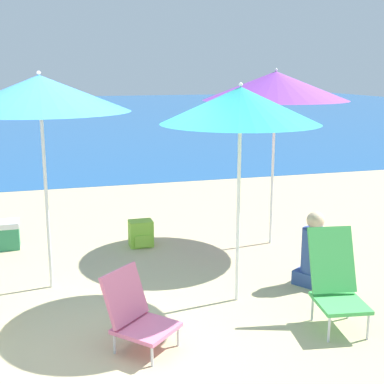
{
  "coord_description": "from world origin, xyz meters",
  "views": [
    {
      "loc": [
        -0.34,
        -4.83,
        2.38
      ],
      "look_at": [
        1.33,
        0.95,
        1.0
      ],
      "focal_mm": 50.0,
      "sensor_mm": 36.0,
      "label": 1
    }
  ],
  "objects_px": {
    "beach_umbrella_blue": "(40,94)",
    "backpack_lime": "(141,234)",
    "beach_chair_pink": "(136,312)",
    "beach_chair_green": "(336,280)",
    "beach_umbrella_teal": "(240,106)",
    "person_seated_near": "(314,254)",
    "cooler_box": "(4,235)",
    "beach_umbrella_purple": "(276,86)"
  },
  "relations": [
    {
      "from": "beach_chair_green",
      "to": "backpack_lime",
      "type": "relative_size",
      "value": 2.49
    },
    {
      "from": "beach_umbrella_teal",
      "to": "person_seated_near",
      "type": "xyz_separation_m",
      "value": [
        0.98,
        0.15,
        -1.68
      ]
    },
    {
      "from": "beach_chair_green",
      "to": "beach_chair_pink",
      "type": "distance_m",
      "value": 1.9
    },
    {
      "from": "beach_umbrella_blue",
      "to": "person_seated_near",
      "type": "relative_size",
      "value": 2.78
    },
    {
      "from": "beach_umbrella_teal",
      "to": "person_seated_near",
      "type": "height_order",
      "value": "beach_umbrella_teal"
    },
    {
      "from": "cooler_box",
      "to": "beach_chair_green",
      "type": "bearing_deg",
      "value": -45.7
    },
    {
      "from": "beach_umbrella_teal",
      "to": "beach_umbrella_blue",
      "type": "bearing_deg",
      "value": 154.27
    },
    {
      "from": "beach_umbrella_purple",
      "to": "beach_chair_green",
      "type": "distance_m",
      "value": 3.0
    },
    {
      "from": "cooler_box",
      "to": "beach_umbrella_teal",
      "type": "bearing_deg",
      "value": -45.2
    },
    {
      "from": "person_seated_near",
      "to": "cooler_box",
      "type": "height_order",
      "value": "person_seated_near"
    },
    {
      "from": "beach_umbrella_blue",
      "to": "backpack_lime",
      "type": "xyz_separation_m",
      "value": [
        1.23,
        1.13,
        -1.96
      ]
    },
    {
      "from": "beach_umbrella_blue",
      "to": "beach_chair_green",
      "type": "relative_size",
      "value": 2.62
    },
    {
      "from": "beach_umbrella_blue",
      "to": "beach_chair_green",
      "type": "height_order",
      "value": "beach_umbrella_blue"
    },
    {
      "from": "beach_umbrella_blue",
      "to": "beach_chair_pink",
      "type": "height_order",
      "value": "beach_umbrella_blue"
    },
    {
      "from": "beach_umbrella_blue",
      "to": "beach_chair_pink",
      "type": "xyz_separation_m",
      "value": [
        0.67,
        -1.57,
        -1.81
      ]
    },
    {
      "from": "beach_chair_pink",
      "to": "person_seated_near",
      "type": "relative_size",
      "value": 0.85
    },
    {
      "from": "beach_umbrella_purple",
      "to": "beach_chair_pink",
      "type": "height_order",
      "value": "beach_umbrella_purple"
    },
    {
      "from": "beach_chair_pink",
      "to": "beach_chair_green",
      "type": "bearing_deg",
      "value": -44.89
    },
    {
      "from": "backpack_lime",
      "to": "cooler_box",
      "type": "bearing_deg",
      "value": 166.45
    },
    {
      "from": "beach_chair_pink",
      "to": "person_seated_near",
      "type": "bearing_deg",
      "value": -21.43
    },
    {
      "from": "beach_umbrella_teal",
      "to": "cooler_box",
      "type": "distance_m",
      "value": 3.93
    },
    {
      "from": "beach_umbrella_teal",
      "to": "beach_chair_pink",
      "type": "bearing_deg",
      "value": -150.71
    },
    {
      "from": "beach_chair_pink",
      "to": "backpack_lime",
      "type": "bearing_deg",
      "value": 36.06
    },
    {
      "from": "beach_umbrella_teal",
      "to": "beach_chair_pink",
      "type": "height_order",
      "value": "beach_umbrella_teal"
    },
    {
      "from": "beach_chair_green",
      "to": "beach_chair_pink",
      "type": "xyz_separation_m",
      "value": [
        -1.9,
        0.09,
        -0.12
      ]
    },
    {
      "from": "beach_umbrella_blue",
      "to": "backpack_lime",
      "type": "bearing_deg",
      "value": 42.34
    },
    {
      "from": "beach_umbrella_purple",
      "to": "cooler_box",
      "type": "relative_size",
      "value": 5.75
    },
    {
      "from": "beach_umbrella_purple",
      "to": "beach_chair_pink",
      "type": "xyz_separation_m",
      "value": [
        -2.33,
        -2.33,
        -1.85
      ]
    },
    {
      "from": "backpack_lime",
      "to": "beach_umbrella_blue",
      "type": "bearing_deg",
      "value": -137.66
    },
    {
      "from": "beach_umbrella_blue",
      "to": "beach_chair_green",
      "type": "xyz_separation_m",
      "value": [
        2.57,
        -1.66,
        -1.69
      ]
    },
    {
      "from": "beach_umbrella_blue",
      "to": "person_seated_near",
      "type": "distance_m",
      "value": 3.44
    },
    {
      "from": "beach_chair_green",
      "to": "backpack_lime",
      "type": "xyz_separation_m",
      "value": [
        -1.34,
        2.79,
        -0.27
      ]
    },
    {
      "from": "beach_umbrella_blue",
      "to": "person_seated_near",
      "type": "xyz_separation_m",
      "value": [
        2.85,
        -0.75,
        -1.78
      ]
    },
    {
      "from": "beach_umbrella_purple",
      "to": "person_seated_near",
      "type": "height_order",
      "value": "beach_umbrella_purple"
    },
    {
      "from": "beach_umbrella_purple",
      "to": "beach_umbrella_blue",
      "type": "distance_m",
      "value": 3.1
    },
    {
      "from": "person_seated_near",
      "to": "backpack_lime",
      "type": "bearing_deg",
      "value": 98.22
    },
    {
      "from": "beach_chair_green",
      "to": "beach_chair_pink",
      "type": "height_order",
      "value": "beach_chair_green"
    },
    {
      "from": "beach_chair_green",
      "to": "person_seated_near",
      "type": "distance_m",
      "value": 0.96
    },
    {
      "from": "person_seated_near",
      "to": "backpack_lime",
      "type": "relative_size",
      "value": 2.35
    },
    {
      "from": "beach_chair_green",
      "to": "beach_umbrella_teal",
      "type": "bearing_deg",
      "value": 141.4
    },
    {
      "from": "person_seated_near",
      "to": "cooler_box",
      "type": "distance_m",
      "value": 4.13
    },
    {
      "from": "beach_chair_pink",
      "to": "cooler_box",
      "type": "distance_m",
      "value": 3.38
    }
  ]
}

